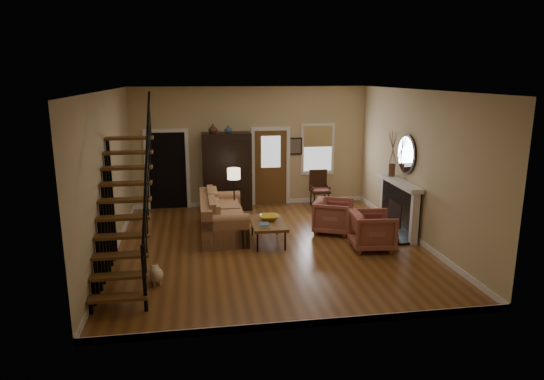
{
  "coord_description": "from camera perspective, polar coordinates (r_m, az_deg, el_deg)",
  "views": [
    {
      "loc": [
        -1.51,
        -9.76,
        3.6
      ],
      "look_at": [
        0.1,
        0.4,
        1.15
      ],
      "focal_mm": 32.0,
      "sensor_mm": 36.0,
      "label": 1
    }
  ],
  "objects": [
    {
      "name": "vase_b",
      "position": [
        12.91,
        -5.18,
        7.14
      ],
      "size": [
        0.2,
        0.2,
        0.21
      ],
      "primitive_type": "imported",
      "color": "#334C60",
      "rests_on": "armoire"
    },
    {
      "name": "armoire",
      "position": [
        13.18,
        -5.32,
        2.19
      ],
      "size": [
        1.3,
        0.6,
        2.1
      ],
      "primitive_type": null,
      "color": "black",
      "rests_on": "ground"
    },
    {
      "name": "floor_lamp",
      "position": [
        11.95,
        -4.47,
        -0.72
      ],
      "size": [
        0.42,
        0.42,
        1.39
      ],
      "primitive_type": null,
      "rotation": [
        0.0,
        0.0,
        0.39
      ],
      "color": "black",
      "rests_on": "ground"
    },
    {
      "name": "fireplace",
      "position": [
        11.62,
        14.84,
        -1.32
      ],
      "size": [
        0.33,
        1.95,
        2.3
      ],
      "color": "black",
      "rests_on": "ground"
    },
    {
      "name": "side_chair",
      "position": [
        13.5,
        5.65,
        0.11
      ],
      "size": [
        0.54,
        0.54,
        1.02
      ],
      "primitive_type": null,
      "color": "#311D0F",
      "rests_on": "ground"
    },
    {
      "name": "sofa",
      "position": [
        11.25,
        -5.84,
        -3.02
      ],
      "size": [
        1.0,
        2.32,
        0.86
      ],
      "primitive_type": null,
      "rotation": [
        0.0,
        0.0,
        0.0
      ],
      "color": "#A5714B",
      "rests_on": "ground"
    },
    {
      "name": "dog",
      "position": [
        8.9,
        -13.45,
        -9.78
      ],
      "size": [
        0.32,
        0.46,
        0.3
      ],
      "primitive_type": null,
      "rotation": [
        0.0,
        0.0,
        0.2
      ],
      "color": "beige",
      "rests_on": "ground"
    },
    {
      "name": "armchair_right",
      "position": [
        11.39,
        7.22,
        -3.07
      ],
      "size": [
        1.13,
        1.12,
        0.78
      ],
      "primitive_type": "imported",
      "rotation": [
        0.0,
        0.0,
        1.14
      ],
      "color": "maroon",
      "rests_on": "ground"
    },
    {
      "name": "staircase",
      "position": [
        8.78,
        -17.07,
        -0.37
      ],
      "size": [
        0.94,
        2.8,
        3.2
      ],
      "primitive_type": null,
      "color": "brown",
      "rests_on": "ground"
    },
    {
      "name": "books",
      "position": [
        10.28,
        -0.9,
        -4.12
      ],
      "size": [
        0.23,
        0.31,
        0.06
      ],
      "primitive_type": null,
      "color": "beige",
      "rests_on": "coffee_table"
    },
    {
      "name": "armchair_left",
      "position": [
        10.47,
        11.75,
        -4.69
      ],
      "size": [
        0.96,
        0.94,
        0.8
      ],
      "primitive_type": "imported",
      "rotation": [
        0.0,
        0.0,
        1.47
      ],
      "color": "maroon",
      "rests_on": "ground"
    },
    {
      "name": "coffee_table",
      "position": [
        10.66,
        -0.48,
        -4.98
      ],
      "size": [
        0.74,
        1.26,
        0.48
      ],
      "primitive_type": null,
      "rotation": [
        0.0,
        0.0,
        -0.01
      ],
      "color": "brown",
      "rests_on": "ground"
    },
    {
      "name": "vase_a",
      "position": [
        12.89,
        -6.97,
        7.17
      ],
      "size": [
        0.24,
        0.24,
        0.25
      ],
      "primitive_type": "imported",
      "color": "#4C2619",
      "rests_on": "armoire"
    },
    {
      "name": "room",
      "position": [
        11.76,
        -3.52,
        3.11
      ],
      "size": [
        7.0,
        7.33,
        3.3
      ],
      "color": "brown",
      "rests_on": "ground"
    },
    {
      "name": "bowl",
      "position": [
        10.72,
        -0.34,
        -3.24
      ],
      "size": [
        0.43,
        0.43,
        0.1
      ],
      "primitive_type": "imported",
      "color": "gold",
      "rests_on": "coffee_table"
    }
  ]
}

